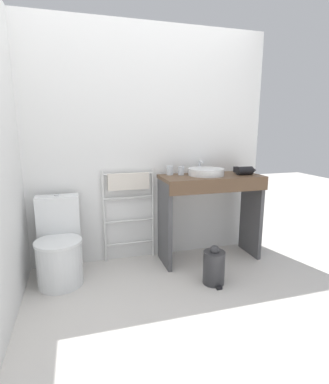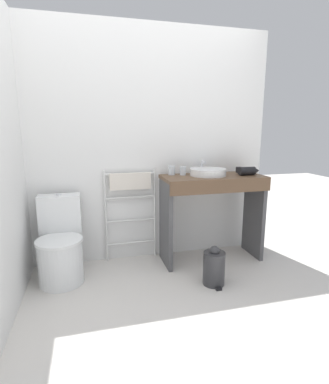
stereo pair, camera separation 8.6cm
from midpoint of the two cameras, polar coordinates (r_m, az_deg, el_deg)
ground_plane at (r=2.36m, az=4.54°, el=-23.49°), size 12.00×12.00×0.00m
wall_back at (r=3.15m, az=-2.67°, el=8.68°), size 2.60×0.12×2.37m
toilet at (r=2.91m, az=-18.40°, el=-9.97°), size 0.41×0.55×0.77m
towel_radiator at (r=3.08m, az=-5.68°, el=-0.57°), size 0.54×0.06×0.96m
vanity_counter at (r=3.12m, az=9.92°, el=-2.14°), size 1.03×0.46×0.90m
sink_basin at (r=3.08m, az=9.08°, el=3.82°), size 0.36×0.36×0.07m
faucet at (r=3.21m, az=8.00°, el=5.10°), size 0.02×0.10×0.14m
cup_near_wall at (r=3.07m, az=2.16°, el=4.12°), size 0.07×0.07×0.09m
cup_near_edge at (r=3.07m, az=4.31°, el=4.03°), size 0.06×0.06×0.09m
hair_dryer at (r=3.20m, az=16.30°, el=3.89°), size 0.22×0.17×0.09m
trash_bin at (r=2.78m, az=10.30°, el=-13.95°), size 0.19×0.23×0.36m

